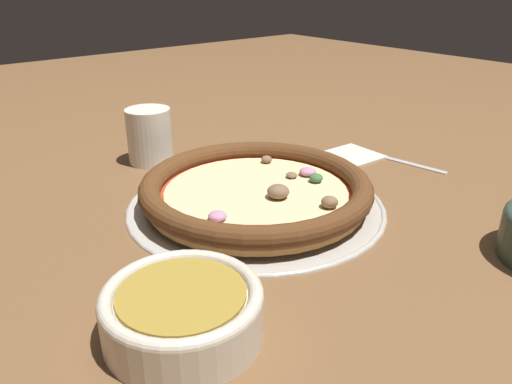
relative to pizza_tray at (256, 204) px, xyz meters
The scene contains 7 objects.
ground_plane 0.00m from the pizza_tray, ahead, with size 3.00×3.00×0.00m, color brown.
pizza_tray is the anchor object (origin of this frame).
pizza 0.02m from the pizza_tray, 128.20° to the left, with size 0.34×0.34×0.04m.
bowl_near 0.29m from the pizza_tray, 36.28° to the left, with size 0.15×0.15×0.05m.
drinking_cup 0.27m from the pizza_tray, 84.26° to the right, with size 0.08×0.08×0.10m.
napkin 0.27m from the pizza_tray, 169.52° to the right, with size 0.12×0.10×0.01m.
fork 0.32m from the pizza_tray, behind, with size 0.04×0.19×0.00m.
Camera 1 is at (0.43, 0.51, 0.32)m, focal length 35.00 mm.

